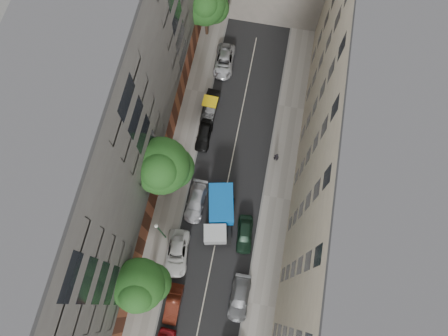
% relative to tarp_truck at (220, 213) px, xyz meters
% --- Properties ---
extents(ground, '(120.00, 120.00, 0.00)m').
position_rel_tarp_truck_xyz_m(ground, '(0.10, 3.15, -1.52)').
color(ground, '#4C4C49').
rests_on(ground, ground).
extents(road_surface, '(8.00, 44.00, 0.02)m').
position_rel_tarp_truck_xyz_m(road_surface, '(0.10, 3.15, -1.51)').
color(road_surface, black).
rests_on(road_surface, ground).
extents(sidewalk_left, '(3.00, 44.00, 0.15)m').
position_rel_tarp_truck_xyz_m(sidewalk_left, '(-5.40, 3.15, -1.45)').
color(sidewalk_left, gray).
rests_on(sidewalk_left, ground).
extents(sidewalk_right, '(3.00, 44.00, 0.15)m').
position_rel_tarp_truck_xyz_m(sidewalk_right, '(5.60, 3.15, -1.45)').
color(sidewalk_right, gray).
rests_on(sidewalk_right, ground).
extents(building_left, '(8.00, 44.00, 20.00)m').
position_rel_tarp_truck_xyz_m(building_left, '(-10.90, 3.15, 8.48)').
color(building_left, '#4B4846').
rests_on(building_left, ground).
extents(building_right, '(8.00, 44.00, 20.00)m').
position_rel_tarp_truck_xyz_m(building_right, '(11.10, 3.15, 8.48)').
color(building_right, '#B6A98D').
rests_on(building_right, ground).
extents(tarp_truck, '(3.51, 6.39, 2.76)m').
position_rel_tarp_truck_xyz_m(tarp_truck, '(0.00, 0.00, 0.00)').
color(tarp_truck, black).
rests_on(tarp_truck, ground).
extents(car_left_1, '(1.37, 3.87, 1.27)m').
position_rel_tarp_truck_xyz_m(car_left_1, '(-2.70, -9.41, -0.89)').
color(car_left_1, '#4A190E').
rests_on(car_left_1, ground).
extents(car_left_2, '(2.71, 5.03, 1.34)m').
position_rel_tarp_truck_xyz_m(car_left_2, '(-3.47, -4.65, -0.85)').
color(car_left_2, silver).
rests_on(car_left_2, ground).
extents(car_left_3, '(1.97, 4.64, 1.33)m').
position_rel_tarp_truck_xyz_m(car_left_3, '(-2.70, 0.95, -0.86)').
color(car_left_3, '#BABABF').
rests_on(car_left_3, ground).
extents(car_left_4, '(1.56, 3.84, 1.31)m').
position_rel_tarp_truck_xyz_m(car_left_4, '(-3.49, 8.55, -0.87)').
color(car_left_4, black).
rests_on(car_left_4, ground).
extents(car_left_5, '(1.61, 4.28, 1.40)m').
position_rel_tarp_truck_xyz_m(car_left_5, '(-3.50, 12.20, -0.82)').
color(car_left_5, black).
rests_on(car_left_5, ground).
extents(car_left_6, '(2.49, 4.97, 1.35)m').
position_rel_tarp_truck_xyz_m(car_left_6, '(-3.09, 18.39, -0.85)').
color(car_left_6, '#B8B9BD').
rests_on(car_left_6, ground).
extents(car_right_1, '(1.86, 4.51, 1.30)m').
position_rel_tarp_truck_xyz_m(car_right_1, '(3.50, -7.65, -0.87)').
color(car_right_1, slate).
rests_on(car_right_1, ground).
extents(car_right_2, '(2.00, 4.12, 1.36)m').
position_rel_tarp_truck_xyz_m(car_right_2, '(2.90, -1.45, -0.84)').
color(car_right_2, black).
rests_on(car_right_2, ground).
extents(tree_near, '(5.00, 4.69, 7.86)m').
position_rel_tarp_truck_xyz_m(tree_near, '(-5.29, -8.51, 3.85)').
color(tree_near, '#382619').
rests_on(tree_near, sidewalk_left).
extents(tree_mid, '(5.60, 5.37, 9.70)m').
position_rel_tarp_truck_xyz_m(tree_mid, '(-5.71, 2.04, 5.18)').
color(tree_mid, '#382619').
rests_on(tree_mid, sidewalk_left).
extents(tree_far, '(5.05, 4.74, 7.52)m').
position_rel_tarp_truck_xyz_m(tree_far, '(-5.95, 22.19, 3.55)').
color(tree_far, '#382619').
rests_on(tree_far, sidewalk_left).
extents(lamp_post, '(0.36, 0.36, 6.32)m').
position_rel_tarp_truck_xyz_m(lamp_post, '(-5.03, -3.25, 2.53)').
color(lamp_post, '#1B602D').
rests_on(lamp_post, sidewalk_left).
extents(pedestrian, '(0.67, 0.51, 1.65)m').
position_rel_tarp_truck_xyz_m(pedestrian, '(4.79, 7.36, -0.55)').
color(pedestrian, black).
rests_on(pedestrian, sidewalk_right).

